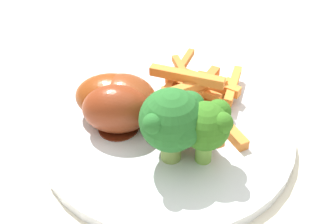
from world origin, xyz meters
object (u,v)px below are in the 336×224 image
(carrot_fries_pile, at_px, (194,95))
(chicken_drumstick_extra, at_px, (117,97))
(dinner_plate, at_px, (168,132))
(chicken_drumstick_near, at_px, (129,100))
(broccoli_floret_middle, at_px, (173,119))
(broccoli_floret_front, at_px, (208,125))
(chicken_drumstick_far, at_px, (121,110))
(dining_table, at_px, (148,216))

(carrot_fries_pile, distance_m, chicken_drumstick_extra, 0.08)
(dinner_plate, distance_m, chicken_drumstick_near, 0.05)
(carrot_fries_pile, bearing_deg, broccoli_floret_middle, 73.54)
(dinner_plate, height_order, broccoli_floret_middle, broccoli_floret_middle)
(dinner_plate, xyz_separation_m, broccoli_floret_front, (-0.04, 0.04, 0.05))
(chicken_drumstick_far, bearing_deg, broccoli_floret_middle, 143.05)
(dinner_plate, xyz_separation_m, carrot_fries_pile, (-0.03, -0.04, 0.02))
(broccoli_floret_front, bearing_deg, broccoli_floret_middle, -5.30)
(dinner_plate, bearing_deg, dining_table, 51.29)
(dining_table, relative_size, broccoli_floret_middle, 15.71)
(dining_table, relative_size, carrot_fries_pile, 7.25)
(dinner_plate, height_order, broccoli_floret_front, broccoli_floret_front)
(broccoli_floret_front, xyz_separation_m, broccoli_floret_middle, (0.03, -0.00, 0.00))
(dining_table, distance_m, chicken_drumstick_far, 0.14)
(dining_table, bearing_deg, broccoli_floret_middle, 154.06)
(broccoli_floret_middle, relative_size, chicken_drumstick_near, 0.61)
(broccoli_floret_middle, xyz_separation_m, carrot_fries_pile, (-0.02, -0.08, -0.03))
(broccoli_floret_middle, xyz_separation_m, chicken_drumstick_extra, (0.06, -0.06, -0.02))
(dining_table, distance_m, carrot_fries_pile, 0.15)
(carrot_fries_pile, height_order, chicken_drumstick_extra, chicken_drumstick_extra)
(dinner_plate, distance_m, chicken_drumstick_far, 0.05)
(carrot_fries_pile, height_order, chicken_drumstick_far, chicken_drumstick_far)
(dinner_plate, relative_size, chicken_drumstick_far, 2.28)
(broccoli_floret_front, distance_m, carrot_fries_pile, 0.08)
(chicken_drumstick_extra, bearing_deg, dinner_plate, 158.67)
(broccoli_floret_front, xyz_separation_m, chicken_drumstick_far, (0.08, -0.04, -0.02))
(carrot_fries_pile, relative_size, chicken_drumstick_near, 1.32)
(chicken_drumstick_far, xyz_separation_m, chicken_drumstick_extra, (0.01, -0.02, -0.00))
(dinner_plate, relative_size, chicken_drumstick_extra, 2.03)
(broccoli_floret_front, bearing_deg, chicken_drumstick_near, -37.64)
(broccoli_floret_front, bearing_deg, carrot_fries_pile, -83.88)
(dining_table, bearing_deg, chicken_drumstick_far, -46.34)
(chicken_drumstick_near, xyz_separation_m, chicken_drumstick_extra, (0.01, -0.01, -0.00))
(chicken_drumstick_near, xyz_separation_m, chicken_drumstick_far, (0.01, 0.02, 0.00))
(broccoli_floret_front, distance_m, broccoli_floret_middle, 0.03)
(broccoli_floret_front, height_order, chicken_drumstick_extra, broccoli_floret_front)
(broccoli_floret_middle, height_order, chicken_drumstick_far, broccoli_floret_middle)
(chicken_drumstick_extra, bearing_deg, broccoli_floret_front, 144.14)
(dining_table, relative_size, chicken_drumstick_far, 10.48)
(dining_table, relative_size, chicken_drumstick_near, 9.58)
(broccoli_floret_middle, bearing_deg, chicken_drumstick_far, -36.95)
(broccoli_floret_middle, relative_size, carrot_fries_pile, 0.46)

